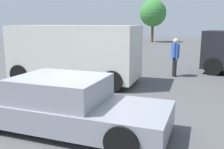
# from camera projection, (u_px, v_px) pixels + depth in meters

# --- Properties ---
(ground_plane) EXTENTS (80.00, 80.00, 0.00)m
(ground_plane) POSITION_uv_depth(u_px,v_px,m) (70.00, 124.00, 5.92)
(ground_plane) COLOR #515154
(sedan_foreground) EXTENTS (4.84, 2.56, 1.20)m
(sedan_foreground) POSITION_uv_depth(u_px,v_px,m) (64.00, 105.00, 5.59)
(sedan_foreground) COLOR gray
(sedan_foreground) RESTS_ON ground_plane
(van_white) EXTENTS (5.35, 3.22, 2.25)m
(van_white) POSITION_uv_depth(u_px,v_px,m) (75.00, 52.00, 9.98)
(van_white) COLOR silver
(van_white) RESTS_ON ground_plane
(pedestrian) EXTENTS (0.43, 0.47, 1.70)m
(pedestrian) POSITION_uv_depth(u_px,v_px,m) (175.00, 54.00, 11.07)
(pedestrian) COLOR black
(pedestrian) RESTS_ON ground_plane
(tree_back_left) EXTENTS (3.28, 3.28, 5.21)m
(tree_back_left) POSITION_uv_depth(u_px,v_px,m) (153.00, 13.00, 31.04)
(tree_back_left) COLOR brown
(tree_back_left) RESTS_ON ground_plane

